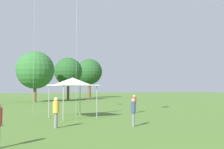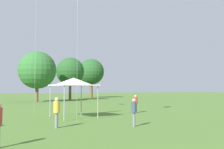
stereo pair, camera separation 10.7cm
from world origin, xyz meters
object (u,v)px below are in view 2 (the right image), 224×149
canopy_tent (74,82)px  distant_tree_3 (70,72)px  person_standing_1 (57,110)px  distant_tree_2 (91,72)px  distant_tree_1 (37,70)px  person_standing_6 (134,110)px  person_standing_3 (136,102)px

canopy_tent → distant_tree_3: size_ratio=0.38×
person_standing_1 → distant_tree_3: size_ratio=0.20×
person_standing_1 → distant_tree_2: distant_tree_2 is taller
distant_tree_1 → distant_tree_2: size_ratio=0.88×
person_standing_6 → distant_tree_1: bearing=135.6°
distant_tree_1 → person_standing_1: bearing=-99.7°
person_standing_1 → canopy_tent: 5.52m
person_standing_3 → distant_tree_3: bearing=-20.4°
canopy_tent → distant_tree_3: distant_tree_3 is taller
person_standing_6 → person_standing_1: bearing=-152.9°
person_standing_1 → distant_tree_2: bearing=-23.1°
person_standing_1 → person_standing_6: (4.20, -1.58, -0.04)m
canopy_tent → distant_tree_2: distant_tree_2 is taller
person_standing_6 → distant_tree_1: distant_tree_1 is taller
person_standing_3 → distant_tree_3: (3.99, 30.86, 4.85)m
person_standing_1 → distant_tree_2: (22.61, 47.99, 5.65)m
person_standing_6 → distant_tree_1: 33.85m
distant_tree_3 → canopy_tent: bearing=-108.1°
person_standing_1 → canopy_tent: size_ratio=0.52×
distant_tree_2 → distant_tree_3: (-9.46, -11.19, -0.85)m
canopy_tent → distant_tree_3: bearing=71.9°
person_standing_3 → distant_tree_1: (-3.69, 25.99, 4.57)m
distant_tree_1 → distant_tree_2: bearing=43.1°
person_standing_3 → person_standing_6: 9.01m
person_standing_6 → distant_tree_3: distant_tree_3 is taller
distant_tree_1 → distant_tree_3: (7.68, 4.87, 0.28)m
person_standing_3 → canopy_tent: size_ratio=0.50×
person_standing_1 → distant_tree_3: (13.15, 36.80, 4.80)m
person_standing_1 → person_standing_6: 4.49m
person_standing_6 → person_standing_3: bearing=104.3°
person_standing_1 → distant_tree_1: 32.71m
person_standing_3 → person_standing_6: (-4.97, -7.52, 0.02)m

